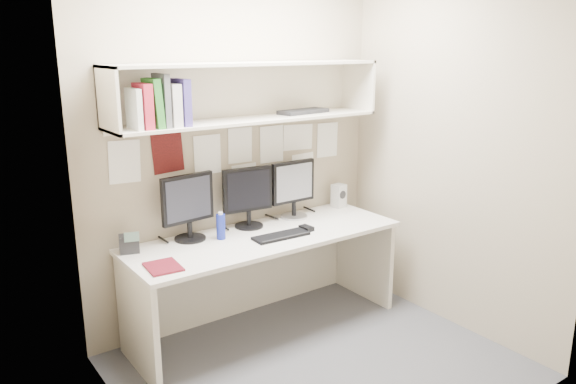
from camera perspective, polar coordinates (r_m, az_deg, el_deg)
floor at (r=3.84m, az=3.31°, el=-17.30°), size 2.40×2.00×0.01m
wall_back at (r=4.14m, az=-5.16°, el=4.46°), size 2.40×0.02×2.60m
wall_front at (r=2.66m, az=17.36°, el=-1.93°), size 2.40×0.02×2.60m
wall_left at (r=2.76m, az=-16.07°, el=-1.27°), size 0.02×2.00×2.60m
wall_right at (r=4.19m, az=16.50°, el=4.02°), size 0.02×2.00×2.60m
desk at (r=4.13m, az=-2.35°, el=-9.10°), size 2.00×0.70×0.73m
overhead_hutch at (r=3.97m, az=-4.26°, el=10.15°), size 2.00×0.38×0.40m
pinned_papers at (r=4.15m, az=-5.11°, el=3.77°), size 1.92×0.01×0.48m
monitor_left at (r=3.88m, az=-10.12°, el=-1.25°), size 0.39×0.22×0.46m
monitor_center at (r=4.10m, az=-4.11°, el=-0.27°), size 0.38×0.21×0.45m
monitor_right at (r=4.33m, az=0.54°, el=0.54°), size 0.38×0.21×0.44m
keyboard at (r=3.93m, az=-0.72°, el=-4.48°), size 0.41×0.16×0.02m
mouse at (r=4.08m, az=1.88°, el=-3.69°), size 0.07×0.11×0.03m
speaker at (r=4.65m, az=5.18°, el=-0.38°), size 0.11×0.11×0.19m
blue_bottle at (r=3.90m, az=-6.84°, el=-3.47°), size 0.06×0.06×0.19m
maroon_notebook at (r=3.49m, az=-12.57°, el=-7.43°), size 0.21×0.25×0.01m
desk_phone at (r=3.79m, az=-15.83°, el=-5.05°), size 0.15×0.14×0.15m
book_stack at (r=3.56m, az=-12.93°, el=8.69°), size 0.35×0.20×0.33m
hutch_tray at (r=4.21m, az=1.56°, el=8.19°), size 0.42×0.20×0.03m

